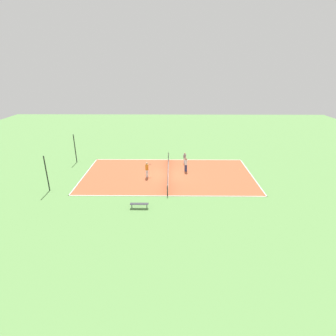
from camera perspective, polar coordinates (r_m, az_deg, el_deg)
name	(u,v)px	position (r m, az deg, el deg)	size (l,w,h in m)	color
ground_plane	(168,175)	(31.11, 0.00, -1.54)	(80.00, 80.00, 0.00)	#60934C
court_surface	(168,175)	(31.10, 0.00, -1.52)	(10.74, 19.92, 0.02)	#B75633
tennis_net	(168,171)	(30.89, 0.00, -0.60)	(10.54, 0.10, 1.05)	black
bench	(139,204)	(24.22, -6.28, -7.84)	(0.36, 1.68, 0.45)	#333338
player_center_orange	(147,169)	(30.19, -4.62, -0.13)	(0.96, 0.80, 1.83)	white
player_near_white	(186,164)	(31.80, 3.92, 0.93)	(0.51, 0.51, 1.75)	navy
player_baseline_gray	(185,157)	(34.57, 3.65, 2.34)	(0.43, 0.43, 1.45)	white
tennis_ball_left_sideline	(240,169)	(33.91, 15.40, -0.23)	(0.07, 0.07, 0.07)	#CCE033
tennis_ball_right_alley	(181,164)	(34.36, 2.91, 0.84)	(0.07, 0.07, 0.07)	#CCE033
tennis_ball_midcourt	(242,166)	(35.05, 15.86, 0.44)	(0.07, 0.07, 0.07)	#CCE033
fence_post_back_left	(47,174)	(29.30, -24.91, -1.14)	(0.12, 0.12, 3.82)	black
fence_post_back_right	(75,149)	(36.65, -19.57, 4.00)	(0.12, 0.12, 3.82)	black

